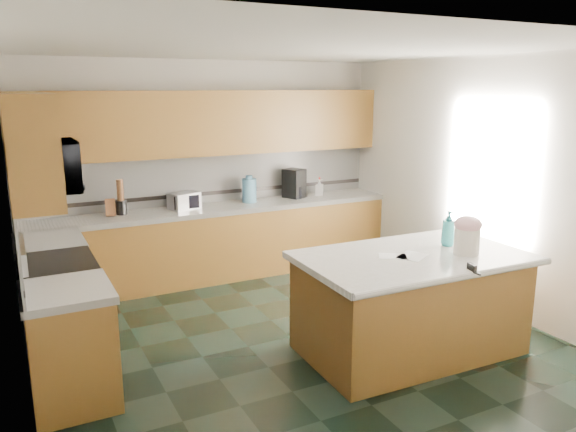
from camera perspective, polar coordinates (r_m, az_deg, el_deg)
floor at (r=5.57m, az=0.27°, el=-12.19°), size 4.60×4.60×0.00m
ceiling at (r=5.06m, az=0.30°, el=16.72°), size 4.60×4.60×0.00m
wall_back at (r=7.26m, az=-8.19°, el=4.77°), size 4.60×0.04×2.70m
wall_front at (r=3.33m, az=19.04°, el=-5.61°), size 4.60×0.04×2.70m
wall_left at (r=4.60m, az=-26.37°, el=-1.23°), size 0.04×4.60×2.70m
wall_right at (r=6.53m, az=18.72°, el=3.30°), size 0.04×4.60×2.70m
back_base_cab at (r=7.15m, az=-7.11°, el=-2.87°), size 4.60×0.60×0.86m
back_countertop at (r=7.04m, az=-7.22°, el=0.74°), size 4.60×0.64×0.06m
back_upper_cab at (r=7.02m, az=-7.84°, el=9.35°), size 4.60×0.33×0.78m
back_backsplash at (r=7.24m, az=-8.07°, el=3.84°), size 4.60×0.02×0.63m
back_accent_band at (r=7.27m, az=-8.01°, el=2.31°), size 4.60×0.01×0.05m
left_base_cab_rear at (r=6.10m, az=-22.75°, el=-6.63°), size 0.60×0.82×0.86m
left_counter_rear at (r=5.97m, az=-23.14°, el=-2.46°), size 0.64×0.82×0.06m
left_base_cab_front at (r=4.67m, az=-21.14°, el=-12.48°), size 0.60×0.72×0.86m
left_counter_front at (r=4.50m, az=-21.62°, el=-7.17°), size 0.64×0.72×0.06m
left_backsplash at (r=5.16m, az=-26.02°, el=-1.08°), size 0.02×2.30×0.63m
left_accent_band at (r=5.20m, az=-25.74°, el=-3.16°), size 0.01×2.30×0.05m
left_upper_cab_rear at (r=5.92m, az=-25.45°, el=7.57°), size 0.33×1.09×0.78m
left_upper_cab_front at (r=4.27m, az=-24.60°, el=6.02°), size 0.33×0.72×0.78m
range_body at (r=5.35m, az=-22.04°, el=-9.17°), size 0.60×0.76×0.88m
range_oven_door at (r=5.39m, az=-18.91°, el=-9.20°), size 0.02×0.68×0.55m
range_cooktop at (r=5.20m, az=-22.47°, el=-4.45°), size 0.62×0.78×0.04m
range_handle at (r=5.27m, az=-18.89°, el=-5.32°), size 0.02×0.66×0.02m
range_backguard at (r=5.16m, az=-25.46°, el=-3.49°), size 0.06×0.76×0.18m
microwave at (r=5.03m, az=-23.29°, el=4.64°), size 0.50×0.73×0.41m
island_base at (r=5.27m, az=12.26°, el=-8.94°), size 1.93×1.14×0.86m
island_top at (r=5.12m, az=12.50°, el=-4.15°), size 2.03×1.24×0.06m
island_bullnose at (r=4.70m, az=17.09°, el=-5.97°), size 2.00×0.12×0.06m
treat_jar at (r=5.22m, az=17.71°, el=-2.44°), size 0.28×0.28×0.23m
treat_jar_lid at (r=5.19m, az=17.83°, el=-0.81°), size 0.24×0.24×0.15m
treat_jar_knob at (r=5.18m, az=17.87°, el=-0.26°), size 0.08×0.03×0.03m
treat_jar_knob_end_l at (r=5.15m, az=17.55°, el=-0.31°), size 0.04×0.04×0.04m
treat_jar_knob_end_r at (r=5.20m, az=18.18°, el=-0.22°), size 0.04×0.04×0.04m
soap_bottle_island at (r=5.43m, az=15.98°, el=-1.21°), size 0.15×0.15×0.33m
paper_sheet_a at (r=5.06m, az=12.52°, el=-3.99°), size 0.35×0.32×0.00m
paper_sheet_b at (r=5.02m, az=10.58°, el=-4.02°), size 0.30×0.28×0.00m
clamp_body at (r=4.80m, az=18.17°, el=-5.16°), size 0.05×0.10×0.09m
clamp_handle at (r=4.77m, az=18.67°, el=-5.58°), size 0.02×0.07×0.02m
knife_block at (r=6.75m, az=-17.59°, el=0.82°), size 0.13×0.16×0.22m
utensil_crock at (r=6.80m, az=-16.58°, el=0.84°), size 0.13×0.13×0.17m
utensil_bundle at (r=6.77m, az=-16.69°, el=2.54°), size 0.08×0.08×0.24m
toaster_oven at (r=6.94m, az=-10.50°, el=1.54°), size 0.40×0.34×0.20m
toaster_oven_door at (r=6.84m, az=-10.24°, el=1.38°), size 0.31×0.01×0.16m
paper_towel at (r=7.28m, az=-3.82°, el=2.62°), size 0.13×0.13×0.29m
paper_towel_base at (r=7.30m, az=-3.80°, el=1.56°), size 0.19×0.19×0.01m
water_jug at (r=7.23m, az=-3.96°, el=2.60°), size 0.18×0.18×0.30m
water_jug_neck at (r=7.20m, az=-3.98°, el=3.96°), size 0.09×0.09×0.04m
coffee_maker at (r=7.52m, az=0.62°, el=3.35°), size 0.31×0.32×0.39m
coffee_carafe at (r=7.49m, az=0.82°, el=2.43°), size 0.16×0.16×0.16m
soap_bottle_back at (r=7.68m, az=3.21°, el=2.92°), size 0.14×0.14×0.22m
soap_back_cap at (r=7.66m, az=3.22°, el=3.85°), size 0.02×0.02×0.03m
window_light_proxy at (r=6.35m, az=19.91°, el=4.33°), size 0.02×1.40×1.10m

